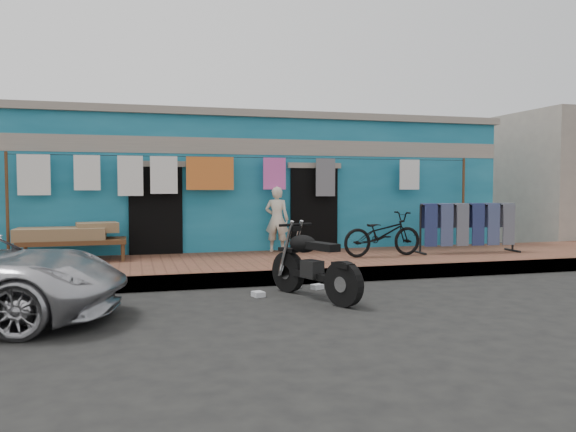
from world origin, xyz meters
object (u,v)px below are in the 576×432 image
object	(u,v)px
motorcycle	(314,262)
jeans_rack	(468,227)
charpoy	(74,243)
seated_person	(277,219)
bicycle	(382,229)

from	to	relation	value
motorcycle	jeans_rack	xyz separation A→B (m)	(4.37, 2.71, 0.25)
charpoy	jeans_rack	world-z (taller)	jeans_rack
motorcycle	charpoy	world-z (taller)	motorcycle
motorcycle	jeans_rack	bearing A→B (deg)	12.51
seated_person	jeans_rack	size ratio (longest dim) A/B	0.61
seated_person	charpoy	bearing A→B (deg)	29.58
seated_person	bicycle	xyz separation A→B (m)	(1.88, -1.33, -0.16)
bicycle	jeans_rack	distance (m)	2.06
motorcycle	jeans_rack	world-z (taller)	jeans_rack
seated_person	charpoy	size ratio (longest dim) A/B	0.69
motorcycle	charpoy	distance (m)	5.14
motorcycle	charpoy	xyz separation A→B (m)	(-3.70, 3.57, 0.04)
jeans_rack	charpoy	bearing A→B (deg)	173.93
charpoy	jeans_rack	size ratio (longest dim) A/B	0.89
bicycle	motorcycle	distance (m)	3.49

